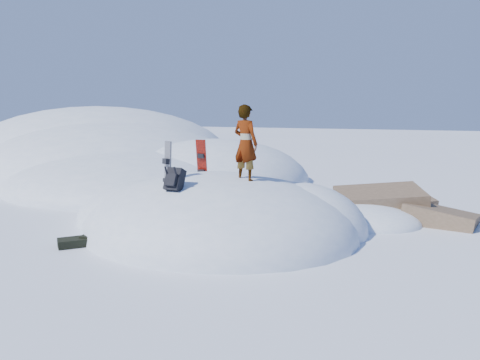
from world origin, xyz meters
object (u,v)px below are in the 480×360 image
(snowboard_dark, at_px, (167,173))
(person, at_px, (246,144))
(snowboard_red, at_px, (202,166))
(backpack, at_px, (174,180))

(snowboard_dark, bearing_deg, person, 50.96)
(snowboard_red, distance_m, person, 2.15)
(snowboard_dark, bearing_deg, backpack, -16.06)
(backpack, xyz_separation_m, person, (1.25, 1.17, 0.75))
(snowboard_dark, xyz_separation_m, backpack, (0.52, -0.59, -0.04))
(snowboard_red, relative_size, person, 0.81)
(snowboard_red, bearing_deg, snowboard_dark, -98.05)
(backpack, height_order, person, person)
(backpack, relative_size, person, 0.34)
(snowboard_red, bearing_deg, person, -39.08)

